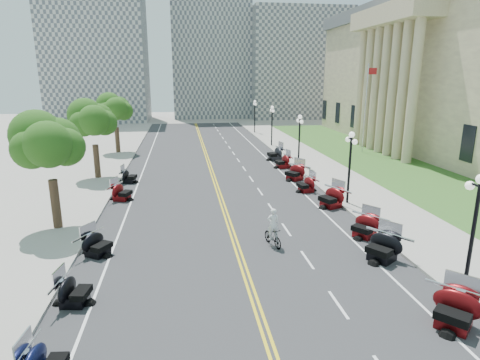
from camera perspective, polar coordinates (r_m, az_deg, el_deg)
name	(u,v)px	position (r m, az deg, el deg)	size (l,w,h in m)	color
ground	(232,233)	(23.16, -1.14, -7.50)	(160.00, 160.00, 0.00)	gray
road	(217,186)	(32.59, -3.34, -0.92)	(16.00, 90.00, 0.01)	#333335
centerline_yellow_a	(215,186)	(32.58, -3.56, -0.91)	(0.12, 90.00, 0.00)	yellow
centerline_yellow_b	(218,186)	(32.60, -3.13, -0.89)	(0.12, 90.00, 0.00)	yellow
edge_line_north	(293,183)	(33.71, 7.55, -0.47)	(0.12, 90.00, 0.00)	white
edge_line_south	(136,189)	(32.70, -14.59, -1.31)	(0.12, 90.00, 0.00)	white
lane_dash_4	(338,304)	(16.93, 13.80, -16.81)	(0.12, 2.00, 0.00)	white
lane_dash_5	(307,260)	(20.22, 9.53, -11.11)	(0.12, 2.00, 0.00)	white
lane_dash_6	(286,229)	(23.73, 6.60, -7.01)	(0.12, 2.00, 0.00)	white
lane_dash_7	(271,208)	(27.38, 4.48, -3.97)	(0.12, 2.00, 0.00)	white
lane_dash_8	(260,192)	(31.11, 2.86, -1.65)	(0.12, 2.00, 0.00)	white
lane_dash_9	(251,179)	(34.90, 1.60, 0.17)	(0.12, 2.00, 0.00)	white
lane_dash_10	(244,169)	(38.74, 0.59, 1.63)	(0.12, 2.00, 0.00)	white
lane_dash_11	(238,160)	(42.60, -0.24, 2.83)	(0.12, 2.00, 0.00)	white
lane_dash_12	(233,153)	(46.49, -0.93, 3.83)	(0.12, 2.00, 0.00)	white
lane_dash_13	(229,147)	(50.39, -1.52, 4.67)	(0.12, 2.00, 0.00)	white
lane_dash_14	(226,142)	(54.31, -2.03, 5.39)	(0.12, 2.00, 0.00)	white
lane_dash_15	(223,138)	(58.24, -2.46, 6.01)	(0.12, 2.00, 0.00)	white
lane_dash_16	(220,134)	(62.18, -2.85, 6.56)	(0.12, 2.00, 0.00)	white
lane_dash_17	(218,131)	(66.13, -3.18, 7.04)	(0.12, 2.00, 0.00)	white
lane_dash_18	(216,128)	(70.08, -3.48, 7.46)	(0.12, 2.00, 0.00)	white
lane_dash_19	(214,125)	(74.04, -3.75, 7.84)	(0.12, 2.00, 0.00)	white
sidewalk_north	(340,181)	(35.02, 14.03, -0.11)	(5.00, 90.00, 0.15)	#9E9991
sidewalk_south	(82,191)	(33.40, -21.60, -1.43)	(5.00, 90.00, 0.15)	#9E9991
lawn	(374,160)	(45.00, 18.50, 2.75)	(9.00, 60.00, 0.10)	#356023
distant_block_a	(98,52)	(84.80, -19.58, 16.72)	(18.00, 14.00, 26.00)	gray
distant_block_b	(210,45)	(89.76, -4.26, 18.60)	(16.00, 12.00, 30.00)	gray
distant_block_c	(296,65)	(89.77, 7.94, 15.95)	(20.00, 14.00, 22.00)	gray
street_lamp_1	(473,235)	(18.45, 30.17, -6.83)	(0.50, 1.20, 4.90)	black
street_lamp_2	(349,168)	(28.35, 15.30, 1.63)	(0.50, 1.20, 4.90)	black
street_lamp_3	(299,141)	(39.43, 8.41, 5.54)	(0.50, 1.20, 4.90)	black
street_lamp_4	(272,126)	(50.92, 4.56, 7.68)	(0.50, 1.20, 4.90)	black
street_lamp_5	(255,117)	(62.61, 2.11, 9.01)	(0.50, 1.20, 4.90)	black
flagpole	(365,110)	(48.10, 17.39, 9.54)	(1.10, 0.20, 10.00)	silver
tree_2	(49,149)	(24.74, -25.54, 3.96)	(4.80, 4.80, 9.20)	#235619
tree_3	(93,124)	(36.27, -20.13, 7.46)	(4.80, 4.80, 9.20)	#235619
tree_4	(115,112)	(48.02, -17.31, 9.23)	(4.80, 4.80, 9.20)	#235619
motorcycle_n_3	(455,308)	(16.72, 28.30, -15.79)	(2.12, 2.12, 1.49)	#590A0C
motorcycle_n_4	(383,246)	(20.80, 19.64, -8.83)	(2.13, 2.13, 1.49)	black
motorcycle_n_5	(365,225)	(23.39, 17.36, -6.17)	(1.96, 1.96, 1.37)	#590A0C
motorcycle_n_6	(331,197)	(27.97, 12.84, -2.31)	(2.15, 2.15, 1.51)	#590A0C
motorcycle_n_7	(306,184)	(31.29, 9.38, -0.52)	(1.87, 1.87, 1.31)	#590A0C
motorcycle_n_8	(295,172)	(34.70, 7.80, 1.20)	(2.13, 2.13, 1.49)	#590A0C
motorcycle_n_9	(283,161)	(39.18, 6.10, 2.75)	(2.04, 2.04, 1.42)	#590A0C
motorcycle_n_10	(275,153)	(42.73, 5.04, 3.86)	(2.24, 2.24, 1.57)	black
motorcycle_s_4	(74,290)	(17.46, -22.56, -14.23)	(1.78, 1.78, 1.25)	black
motorcycle_s_5	(97,243)	(21.39, -19.67, -8.47)	(1.83, 1.83, 1.28)	black
motorcycle_s_7	(122,191)	(30.04, -16.50, -1.54)	(1.91, 1.91, 1.34)	#590A0C
motorcycle_s_8	(129,176)	(34.76, -15.53, 0.60)	(1.77, 1.77, 1.24)	black
bicycle	(273,237)	(21.36, 4.67, -8.05)	(0.47, 1.68, 1.01)	#A51414
cyclist_rider	(273,212)	(20.87, 4.75, -4.59)	(0.63, 0.41, 1.72)	white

